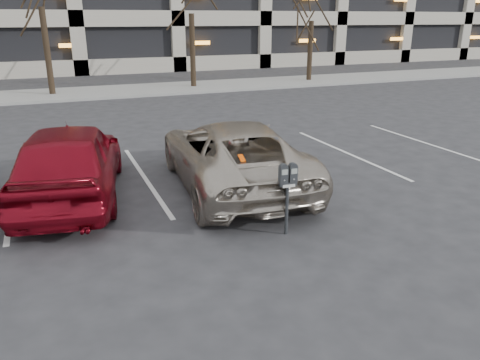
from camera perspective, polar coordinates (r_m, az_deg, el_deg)
ground at (r=9.41m, az=-0.31°, el=-2.91°), size 140.00×140.00×0.00m
sidewalk at (r=24.55m, az=-14.77°, el=10.41°), size 80.00×4.00×0.12m
stall_lines at (r=11.12m, az=-11.53°, el=0.27°), size 16.90×5.20×0.00m
parking_meter at (r=7.81m, az=5.85°, el=-0.20°), size 0.33×0.15×1.25m
suv_silver at (r=10.18m, az=-0.91°, el=3.18°), size 2.93×5.48×1.47m
car_red at (r=10.07m, az=-20.07°, el=2.23°), size 2.73×4.98×1.61m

